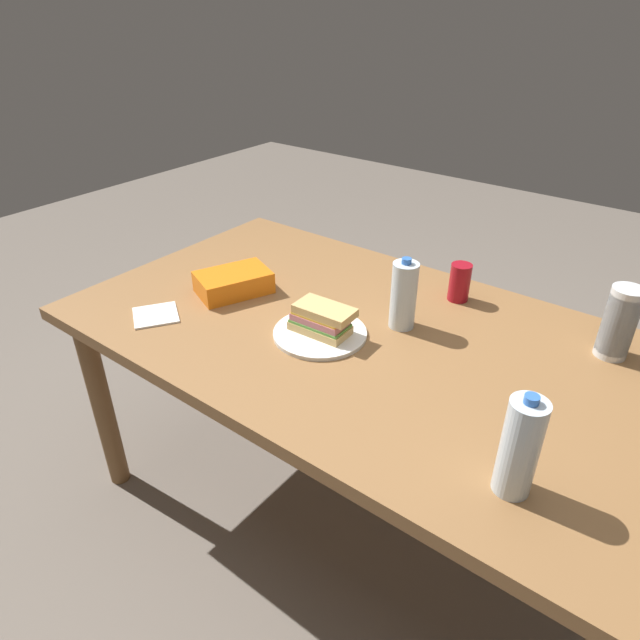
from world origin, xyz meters
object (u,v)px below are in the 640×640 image
(sandwich, at_px, (321,319))
(water_bottle_spare, at_px, (520,447))
(soda_can_red, at_px, (460,282))
(chip_bag, at_px, (234,282))
(paper_plate, at_px, (320,333))
(plastic_cup_stack, at_px, (619,323))
(dining_table, at_px, (363,355))
(water_bottle_tall, at_px, (404,295))

(sandwich, bearing_deg, water_bottle_spare, -19.12)
(soda_can_red, height_order, chip_bag, soda_can_red)
(paper_plate, distance_m, plastic_cup_stack, 0.80)
(dining_table, xyz_separation_m, paper_plate, (-0.09, -0.09, 0.09))
(dining_table, height_order, water_bottle_tall, water_bottle_tall)
(sandwich, relative_size, soda_can_red, 1.52)
(chip_bag, bearing_deg, paper_plate, 107.29)
(chip_bag, xyz_separation_m, water_bottle_tall, (0.54, 0.15, 0.07))
(sandwich, distance_m, chip_bag, 0.39)
(soda_can_red, bearing_deg, water_bottle_tall, -103.60)
(soda_can_red, bearing_deg, plastic_cup_stack, -4.62)
(paper_plate, relative_size, sandwich, 1.45)
(soda_can_red, bearing_deg, chip_bag, -146.46)
(sandwich, relative_size, water_bottle_tall, 0.85)
(dining_table, height_order, chip_bag, chip_bag)
(paper_plate, height_order, chip_bag, chip_bag)
(sandwich, height_order, plastic_cup_stack, plastic_cup_stack)
(water_bottle_tall, xyz_separation_m, water_bottle_spare, (0.49, -0.41, 0.01))
(dining_table, xyz_separation_m, soda_can_red, (0.13, 0.35, 0.14))
(dining_table, relative_size, sandwich, 9.52)
(water_bottle_tall, bearing_deg, chip_bag, -164.62)
(soda_can_red, relative_size, plastic_cup_stack, 0.60)
(sandwich, height_order, water_bottle_tall, water_bottle_tall)
(chip_bag, relative_size, plastic_cup_stack, 1.13)
(water_bottle_spare, bearing_deg, sandwich, 160.88)
(paper_plate, height_order, water_bottle_spare, water_bottle_spare)
(dining_table, relative_size, plastic_cup_stack, 8.70)
(dining_table, distance_m, chip_bag, 0.49)
(paper_plate, xyz_separation_m, soda_can_red, (0.22, 0.44, 0.05))
(paper_plate, xyz_separation_m, chip_bag, (-0.39, 0.04, 0.03))
(dining_table, bearing_deg, soda_can_red, 69.57)
(paper_plate, distance_m, sandwich, 0.05)
(dining_table, relative_size, water_bottle_spare, 7.56)
(chip_bag, relative_size, water_bottle_spare, 0.98)
(soda_can_red, relative_size, water_bottle_spare, 0.52)
(dining_table, relative_size, soda_can_red, 14.47)
(soda_can_red, xyz_separation_m, chip_bag, (-0.60, -0.40, -0.03))
(plastic_cup_stack, bearing_deg, chip_bag, -161.28)
(water_bottle_tall, bearing_deg, plastic_cup_stack, 22.02)
(water_bottle_tall, bearing_deg, sandwich, -129.85)
(soda_can_red, xyz_separation_m, water_bottle_spare, (0.43, -0.66, 0.05))
(sandwich, bearing_deg, paper_plate, -150.89)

